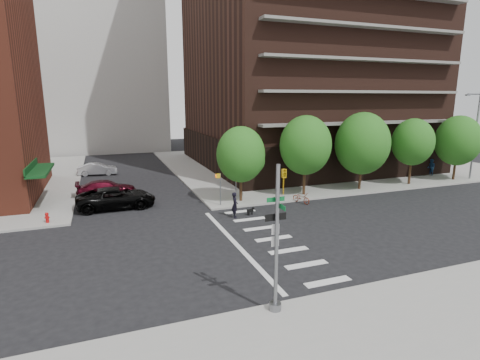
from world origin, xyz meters
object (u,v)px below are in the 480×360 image
at_px(parked_car_black, 117,198).
at_px(scooter, 301,198).
at_px(fire_hydrant, 47,217).
at_px(dog_walker, 235,205).
at_px(parked_car_maroon, 107,189).
at_px(parked_car_silver, 97,169).
at_px(pedestrian_far, 431,167).
at_px(traffic_signal, 277,251).

height_order(parked_car_black, scooter, parked_car_black).
distance_m(fire_hydrant, parked_car_black, 5.33).
bearing_deg(dog_walker, fire_hydrant, 88.31).
relative_size(scooter, dog_walker, 0.93).
relative_size(parked_car_maroon, parked_car_silver, 1.20).
distance_m(parked_car_black, scooter, 14.93).
xyz_separation_m(parked_car_black, dog_walker, (7.98, -5.51, 0.11)).
bearing_deg(pedestrian_far, traffic_signal, -46.93).
bearing_deg(traffic_signal, pedestrian_far, 33.46).
xyz_separation_m(fire_hydrant, parked_car_silver, (3.25, 16.97, 0.14)).
bearing_deg(pedestrian_far, fire_hydrant, -75.57).
bearing_deg(parked_car_black, traffic_signal, -163.10).
xyz_separation_m(parked_car_maroon, dog_walker, (8.65, -9.55, 0.21)).
xyz_separation_m(fire_hydrant, parked_car_black, (4.68, 2.53, 0.28)).
relative_size(fire_hydrant, parked_car_silver, 0.17).
height_order(fire_hydrant, parked_car_maroon, parked_car_maroon).
distance_m(traffic_signal, parked_car_black, 18.71).
distance_m(fire_hydrant, pedestrian_far, 38.16).
relative_size(parked_car_black, scooter, 3.42).
relative_size(traffic_signal, pedestrian_far, 3.31).
distance_m(traffic_signal, pedestrian_far, 33.59).
height_order(traffic_signal, dog_walker, traffic_signal).
xyz_separation_m(fire_hydrant, scooter, (19.11, -1.30, -0.09)).
bearing_deg(fire_hydrant, pedestrian_far, 4.81).
bearing_deg(parked_car_maroon, fire_hydrant, 147.29).
bearing_deg(traffic_signal, dog_walker, 77.93).
relative_size(parked_car_silver, pedestrian_far, 2.31).
bearing_deg(traffic_signal, scooter, 57.03).
distance_m(parked_car_maroon, pedestrian_far, 34.17).
bearing_deg(traffic_signal, parked_car_black, 106.70).
bearing_deg(parked_car_maroon, traffic_signal, -165.91).
height_order(parked_car_silver, scooter, parked_car_silver).
distance_m(scooter, pedestrian_far, 19.45).
xyz_separation_m(parked_car_silver, dog_walker, (9.42, -19.95, 0.26)).
bearing_deg(parked_car_silver, fire_hydrant, 174.18).
height_order(parked_car_maroon, dog_walker, dog_walker).
distance_m(parked_car_black, dog_walker, 9.70).
relative_size(parked_car_black, pedestrian_far, 3.31).
relative_size(traffic_signal, parked_car_silver, 1.43).
relative_size(parked_car_maroon, scooter, 2.87).
relative_size(traffic_signal, parked_car_black, 1.00).
xyz_separation_m(traffic_signal, fire_hydrant, (-10.03, 15.29, -2.15)).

